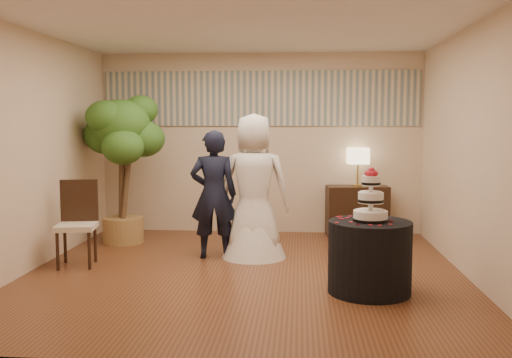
# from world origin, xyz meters

# --- Properties ---
(floor) EXTENTS (5.00, 5.00, 0.00)m
(floor) POSITION_xyz_m (0.00, 0.00, 0.00)
(floor) COLOR brown
(floor) RESTS_ON ground
(ceiling) EXTENTS (5.00, 5.00, 0.00)m
(ceiling) POSITION_xyz_m (0.00, 0.00, 2.80)
(ceiling) COLOR white
(ceiling) RESTS_ON wall_back
(wall_back) EXTENTS (5.00, 0.06, 2.80)m
(wall_back) POSITION_xyz_m (0.00, 2.50, 1.40)
(wall_back) COLOR beige
(wall_back) RESTS_ON ground
(wall_front) EXTENTS (5.00, 0.06, 2.80)m
(wall_front) POSITION_xyz_m (0.00, -2.50, 1.40)
(wall_front) COLOR beige
(wall_front) RESTS_ON ground
(wall_left) EXTENTS (0.06, 5.00, 2.80)m
(wall_left) POSITION_xyz_m (-2.50, 0.00, 1.40)
(wall_left) COLOR beige
(wall_left) RESTS_ON ground
(wall_right) EXTENTS (0.06, 5.00, 2.80)m
(wall_right) POSITION_xyz_m (2.50, 0.00, 1.40)
(wall_right) COLOR beige
(wall_right) RESTS_ON ground
(mural_border) EXTENTS (4.90, 0.02, 0.85)m
(mural_border) POSITION_xyz_m (0.00, 2.48, 2.10)
(mural_border) COLOR #A4A494
(mural_border) RESTS_ON wall_back
(groom) EXTENTS (0.63, 0.45, 1.63)m
(groom) POSITION_xyz_m (-0.47, 0.72, 0.82)
(groom) COLOR black
(groom) RESTS_ON floor
(bride) EXTENTS (0.90, 0.83, 1.84)m
(bride) POSITION_xyz_m (0.04, 0.78, 0.92)
(bride) COLOR white
(bride) RESTS_ON floor
(cake_table) EXTENTS (0.84, 0.84, 0.74)m
(cake_table) POSITION_xyz_m (1.34, -0.67, 0.37)
(cake_table) COLOR black
(cake_table) RESTS_ON floor
(wedding_cake) EXTENTS (0.35, 0.35, 0.54)m
(wedding_cake) POSITION_xyz_m (1.34, -0.67, 1.01)
(wedding_cake) COLOR white
(wedding_cake) RESTS_ON cake_table
(console) EXTENTS (0.96, 0.50, 0.77)m
(console) POSITION_xyz_m (1.50, 2.29, 0.38)
(console) COLOR black
(console) RESTS_ON floor
(table_lamp) EXTENTS (0.32, 0.32, 0.58)m
(table_lamp) POSITION_xyz_m (1.50, 2.29, 1.06)
(table_lamp) COLOR #CCB686
(table_lamp) RESTS_ON console
(ficus_tree) EXTENTS (1.18, 1.18, 2.17)m
(ficus_tree) POSITION_xyz_m (-1.91, 1.51, 1.08)
(ficus_tree) COLOR #34651F
(ficus_tree) RESTS_ON floor
(side_chair) EXTENTS (0.55, 0.56, 1.03)m
(side_chair) POSITION_xyz_m (-2.05, 0.15, 0.52)
(side_chair) COLOR black
(side_chair) RESTS_ON floor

